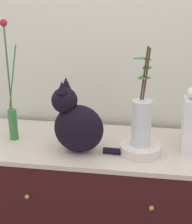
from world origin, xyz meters
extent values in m
cube|color=silver|center=(0.00, 0.34, 1.30)|extent=(4.40, 0.08, 2.60)
cube|color=#371417|center=(0.00, 0.00, 0.40)|extent=(1.35, 0.52, 0.81)
cube|color=beige|center=(0.00, 0.00, 0.82)|extent=(1.38, 0.53, 0.02)
sphere|color=#B79338|center=(-0.30, -0.27, 0.65)|extent=(0.02, 0.02, 0.02)
sphere|color=#B79338|center=(0.30, -0.27, 0.65)|extent=(0.02, 0.02, 0.02)
ellipsoid|color=black|center=(-0.07, -0.10, 0.96)|extent=(0.26, 0.17, 0.25)
sphere|color=black|center=(-0.14, -0.10, 1.10)|extent=(0.13, 0.13, 0.13)
cone|color=black|center=(-0.14, -0.13, 1.18)|extent=(0.05, 0.05, 0.06)
cone|color=black|center=(-0.14, -0.06, 1.18)|extent=(0.05, 0.05, 0.06)
cylinder|color=black|center=(0.15, -0.11, 0.85)|extent=(0.20, 0.04, 0.03)
cylinder|color=#347A3B|center=(-0.45, -0.01, 0.92)|extent=(0.05, 0.05, 0.17)
cylinder|color=#366B30|center=(-0.45, -0.01, 1.22)|extent=(0.01, 0.01, 0.43)
sphere|color=#A81A2B|center=(-0.45, -0.01, 1.46)|extent=(0.04, 0.04, 0.04)
cylinder|color=#2F672D|center=(-0.43, -0.01, 1.18)|extent=(0.07, 0.01, 0.35)
cylinder|color=silver|center=(0.24, -0.08, 0.86)|extent=(0.21, 0.21, 0.05)
cylinder|color=silver|center=(0.24, -0.08, 1.00)|extent=(0.10, 0.10, 0.23)
cylinder|color=#4A3321|center=(0.24, -0.06, 1.19)|extent=(0.04, 0.02, 0.34)
ellipsoid|color=#2E6136|center=(0.24, -0.05, 1.22)|extent=(0.08, 0.07, 0.01)
ellipsoid|color=#2C6827|center=(0.25, -0.03, 1.26)|extent=(0.06, 0.08, 0.01)
ellipsoid|color=#3F6E2D|center=(0.25, -0.03, 1.31)|extent=(0.05, 0.08, 0.01)
cylinder|color=#473727|center=(0.23, -0.06, 1.20)|extent=(0.04, 0.01, 0.35)
ellipsoid|color=#327227|center=(0.23, -0.06, 1.22)|extent=(0.04, 0.07, 0.01)
ellipsoid|color=#3A6535|center=(0.25, -0.03, 1.27)|extent=(0.05, 0.08, 0.01)
ellipsoid|color=#30742C|center=(0.21, -0.04, 1.31)|extent=(0.08, 0.06, 0.01)
camera|label=1|loc=(0.25, -1.64, 1.65)|focal=54.94mm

